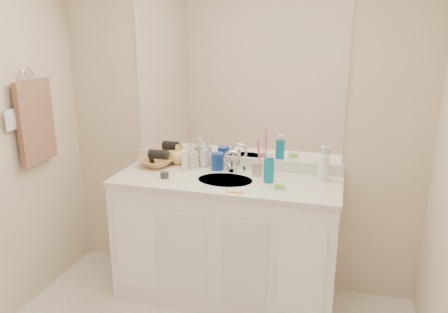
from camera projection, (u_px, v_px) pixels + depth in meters
name	position (u px, v px, depth m)	size (l,w,h in m)	color
wall_back	(236.00, 124.00, 3.08)	(2.60, 0.02, 2.40)	beige
vanity_cabinet	(226.00, 240.00, 3.05)	(1.50, 0.55, 0.85)	white
countertop	(226.00, 181.00, 2.93)	(1.52, 0.57, 0.03)	silver
backsplash	(236.00, 162.00, 3.15)	(1.52, 0.03, 0.08)	silver
sink_basin	(225.00, 181.00, 2.91)	(0.37, 0.37, 0.02)	beige
faucet	(232.00, 164.00, 3.05)	(0.02, 0.02, 0.11)	silver
mirror	(237.00, 72.00, 2.98)	(1.48, 0.01, 1.20)	white
blue_mug	(217.00, 161.00, 3.10)	(0.09, 0.09, 0.12)	navy
tan_cup	(257.00, 169.00, 2.98)	(0.07, 0.07, 0.09)	tan
toothbrush	(259.00, 154.00, 2.95)	(0.01, 0.01, 0.22)	#E23BA6
mouthwash_bottle	(269.00, 170.00, 2.84)	(0.07, 0.07, 0.16)	#0C7299
clear_pump_bottle	(323.00, 168.00, 2.87)	(0.06, 0.06, 0.17)	white
soap_dish	(279.00, 188.00, 2.73)	(0.09, 0.07, 0.01)	white
green_soap	(279.00, 185.00, 2.73)	(0.06, 0.05, 0.02)	#7FE638
orange_comb	(234.00, 192.00, 2.68)	(0.11, 0.02, 0.00)	orange
dark_jar	(165.00, 175.00, 2.93)	(0.06, 0.06, 0.04)	#313138
extra_white_bottle	(185.00, 161.00, 3.07)	(0.04, 0.04, 0.14)	white
soap_bottle_white	(204.00, 155.00, 3.16)	(0.07, 0.07, 0.18)	silver
soap_bottle_cream	(191.00, 156.00, 3.14)	(0.08, 0.08, 0.18)	beige
soap_bottle_yellow	(177.00, 154.00, 3.22)	(0.11, 0.11, 0.14)	#F2C15E
wicker_basket	(156.00, 162.00, 3.18)	(0.24, 0.24, 0.06)	#B78049
hair_dryer	(159.00, 154.00, 3.16)	(0.07, 0.07, 0.14)	black
towel_ring	(27.00, 76.00, 2.83)	(0.11, 0.11, 0.01)	silver
hand_towel	(36.00, 122.00, 2.91)	(0.04, 0.32, 0.55)	brown
switch_plate	(10.00, 120.00, 2.72)	(0.01, 0.09, 0.13)	silver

